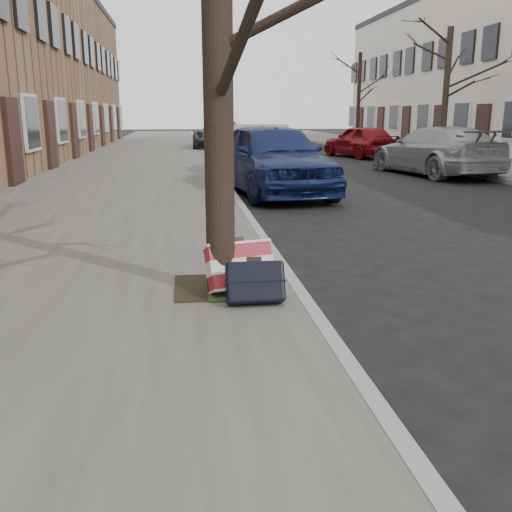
{
  "coord_description": "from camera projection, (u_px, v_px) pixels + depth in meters",
  "views": [
    {
      "loc": [
        -2.34,
        -4.05,
        1.76
      ],
      "look_at": [
        -1.7,
        0.8,
        0.52
      ],
      "focal_mm": 40.0,
      "sensor_mm": 36.0,
      "label": 1
    }
  ],
  "objects": [
    {
      "name": "car_near_mid",
      "position": [
        261.0,
        151.0,
        15.69
      ],
      "size": [
        2.04,
        4.53,
        1.44
      ],
      "primitive_type": "imported",
      "rotation": [
        0.0,
        0.0,
        -0.12
      ],
      "color": "#9EA1A6",
      "rests_on": "ground"
    },
    {
      "name": "tree_far_c",
      "position": [
        359.0,
        99.0,
        30.32
      ],
      "size": [
        0.2,
        0.2,
        4.69
      ],
      "primitive_type": "cylinder",
      "color": "black",
      "rests_on": "far_sidewalk"
    },
    {
      "name": "tree_far_b",
      "position": [
        446.0,
        94.0,
        20.44
      ],
      "size": [
        0.22,
        0.22,
        4.56
      ],
      "primitive_type": "cylinder",
      "color": "black",
      "rests_on": "far_sidewalk"
    },
    {
      "name": "suitcase_navy",
      "position": [
        255.0,
        282.0,
        4.98
      ],
      "size": [
        0.51,
        0.3,
        0.4
      ],
      "primitive_type": "cube",
      "rotation": [
        -0.42,
        0.0,
        0.0
      ],
      "color": "black",
      "rests_on": "near_sidewalk"
    },
    {
      "name": "car_near_front",
      "position": [
        273.0,
        158.0,
        12.48
      ],
      "size": [
        2.49,
        4.84,
        1.58
      ],
      "primitive_type": "imported",
      "rotation": [
        0.0,
        0.0,
        0.14
      ],
      "color": "#142051",
      "rests_on": "ground"
    },
    {
      "name": "suitcase_red",
      "position": [
        240.0,
        267.0,
        5.33
      ],
      "size": [
        0.68,
        0.48,
        0.47
      ],
      "primitive_type": "cube",
      "rotation": [
        -0.42,
        0.0,
        0.27
      ],
      "color": "maroon",
      "rests_on": "near_sidewalk"
    },
    {
      "name": "car_near_back",
      "position": [
        221.0,
        135.0,
        27.78
      ],
      "size": [
        3.14,
        5.33,
        1.39
      ],
      "primitive_type": "imported",
      "rotation": [
        0.0,
        0.0,
        -0.17
      ],
      "color": "#3E3F43",
      "rests_on": "ground"
    },
    {
      "name": "car_far_back",
      "position": [
        360.0,
        141.0,
        22.82
      ],
      "size": [
        2.48,
        4.06,
        1.29
      ],
      "primitive_type": "imported",
      "rotation": [
        0.0,
        0.0,
        3.41
      ],
      "color": "maroon",
      "rests_on": "ground"
    },
    {
      "name": "far_sidewalk",
      "position": [
        471.0,
        162.0,
        20.02
      ],
      "size": [
        4.0,
        70.0,
        0.12
      ],
      "primitive_type": "cube",
      "color": "slate",
      "rests_on": "ground"
    },
    {
      "name": "ground",
      "position": [
        476.0,
        336.0,
        4.62
      ],
      "size": [
        120.0,
        120.0,
        0.0
      ],
      "primitive_type": "plane",
      "color": "black",
      "rests_on": "ground"
    },
    {
      "name": "near_sidewalk",
      "position": [
        138.0,
        166.0,
        18.56
      ],
      "size": [
        5.0,
        70.0,
        0.12
      ],
      "primitive_type": "cube",
      "color": "slate",
      "rests_on": "ground"
    },
    {
      "name": "car_far_front",
      "position": [
        435.0,
        151.0,
        16.31
      ],
      "size": [
        2.64,
        5.0,
        1.38
      ],
      "primitive_type": "imported",
      "rotation": [
        0.0,
        0.0,
        3.29
      ],
      "color": "#96999D",
      "rests_on": "ground"
    },
    {
      "name": "dirt_patch",
      "position": [
        219.0,
        287.0,
        5.49
      ],
      "size": [
        0.85,
        0.85,
        0.02
      ],
      "primitive_type": "cube",
      "color": "black",
      "rests_on": "near_sidewalk"
    }
  ]
}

